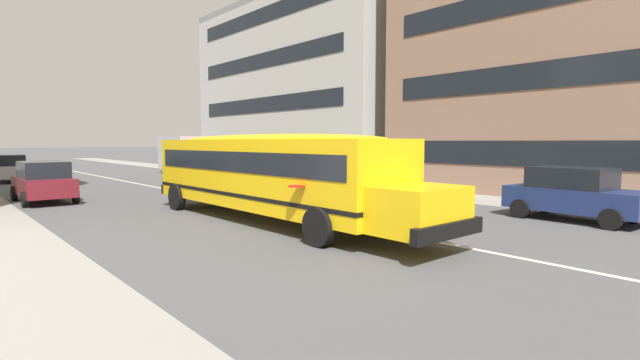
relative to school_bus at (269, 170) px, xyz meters
The scene contains 11 objects.
ground_plane 2.57m from the school_bus, 137.33° to the left, with size 400.00×400.00×0.00m, color #4C4C4F.
sidewalk_far 9.95m from the school_bus, 98.72° to the left, with size 120.00×3.00×0.01m, color gray.
lane_centreline 2.57m from the school_bus, 137.33° to the left, with size 110.00×0.16×0.01m, color silver.
school_bus is the anchor object (origin of this frame).
parked_car_dark_blue_far_corner 9.39m from the school_bus, 49.68° to the left, with size 3.98×2.04×1.64m.
parked_car_silver_beside_sign 21.99m from the school_bus, 169.28° to the right, with size 3.97×2.02×1.64m.
parked_car_green_past_driveway 13.34m from the school_bus, 148.11° to the left, with size 3.99×2.05×1.64m.
parked_car_maroon_near_corner 10.50m from the school_bus, 155.44° to the right, with size 3.90×1.88×1.64m.
box_truck 22.01m from the school_bus, 161.50° to the left, with size 6.05×2.49×2.82m.
motorcycle_near_kerb 14.99m from the school_bus, 162.41° to the right, with size 2.00×0.56×0.94m.
apartment_block_far_left 25.33m from the school_bus, 133.07° to the left, with size 20.17×13.90×13.30m.
Camera 1 is at (13.08, -9.33, 2.43)m, focal length 25.87 mm.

